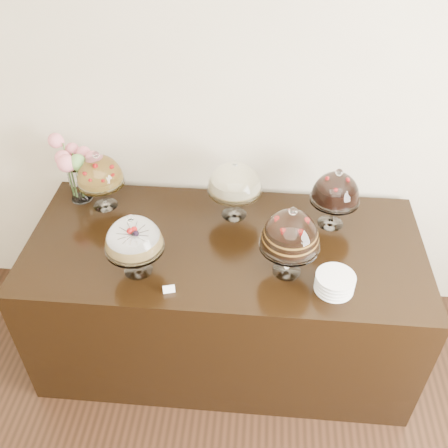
# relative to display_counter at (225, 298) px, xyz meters

# --- Properties ---
(wall_back) EXTENTS (5.00, 0.04, 3.00)m
(wall_back) POSITION_rel_display_counter_xyz_m (0.10, 0.55, 1.05)
(wall_back) COLOR beige
(wall_back) RESTS_ON ground
(display_counter) EXTENTS (2.20, 1.00, 0.90)m
(display_counter) POSITION_rel_display_counter_xyz_m (0.00, 0.00, 0.00)
(display_counter) COLOR black
(display_counter) RESTS_ON ground
(cake_stand_sugar_sponge) EXTENTS (0.30, 0.30, 0.37)m
(cake_stand_sugar_sponge) POSITION_rel_display_counter_xyz_m (-0.43, -0.25, 0.68)
(cake_stand_sugar_sponge) COLOR white
(cake_stand_sugar_sponge) RESTS_ON display_counter
(cake_stand_choco_layer) EXTENTS (0.31, 0.31, 0.42)m
(cake_stand_choco_layer) POSITION_rel_display_counter_xyz_m (0.34, -0.19, 0.72)
(cake_stand_choco_layer) COLOR white
(cake_stand_choco_layer) RESTS_ON display_counter
(cake_stand_cheesecake) EXTENTS (0.32, 0.32, 0.38)m
(cake_stand_cheesecake) POSITION_rel_display_counter_xyz_m (0.03, 0.26, 0.70)
(cake_stand_cheesecake) COLOR white
(cake_stand_cheesecake) RESTS_ON display_counter
(cake_stand_dark_choco) EXTENTS (0.28, 0.28, 0.38)m
(cake_stand_dark_choco) POSITION_rel_display_counter_xyz_m (0.60, 0.23, 0.69)
(cake_stand_dark_choco) COLOR white
(cake_stand_dark_choco) RESTS_ON display_counter
(cake_stand_fruit_tart) EXTENTS (0.28, 0.28, 0.38)m
(cake_stand_fruit_tart) POSITION_rel_display_counter_xyz_m (-0.75, 0.28, 0.69)
(cake_stand_fruit_tart) COLOR white
(cake_stand_fruit_tart) RESTS_ON display_counter
(flower_vase) EXTENTS (0.32, 0.22, 0.42)m
(flower_vase) POSITION_rel_display_counter_xyz_m (-0.91, 0.33, 0.69)
(flower_vase) COLOR white
(flower_vase) RESTS_ON display_counter
(plate_stack) EXTENTS (0.19, 0.19, 0.09)m
(plate_stack) POSITION_rel_display_counter_xyz_m (0.57, -0.30, 0.50)
(plate_stack) COLOR white
(plate_stack) RESTS_ON display_counter
(price_card_left) EXTENTS (0.06, 0.03, 0.04)m
(price_card_left) POSITION_rel_display_counter_xyz_m (-0.24, -0.39, 0.47)
(price_card_left) COLOR white
(price_card_left) RESTS_ON display_counter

